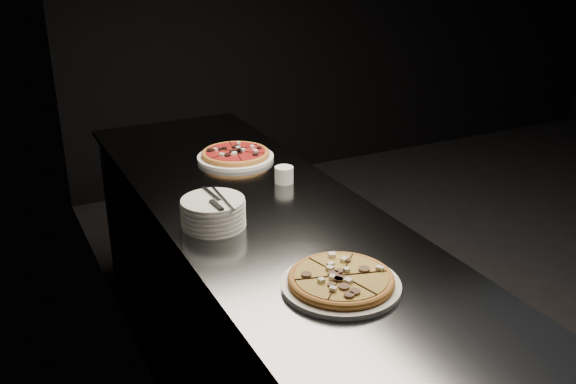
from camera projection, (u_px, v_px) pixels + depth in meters
name	position (u px, v px, depth m)	size (l,w,h in m)	color
wall_left	(151.00, 87.00, 1.98)	(0.02, 5.00, 2.80)	black
counter	(264.00, 314.00, 2.49)	(0.74, 2.44, 0.92)	#5C5F63
pizza_mushroom	(341.00, 281.00, 1.79)	(0.37, 0.37, 0.04)	white
pizza_tomato	(236.00, 155.00, 2.78)	(0.38, 0.38, 0.04)	white
plate_stack	(213.00, 212.00, 2.15)	(0.21, 0.21, 0.10)	white
cutlery	(217.00, 200.00, 2.12)	(0.08, 0.23, 0.01)	#AFB1B6
ramekin	(284.00, 174.00, 2.52)	(0.07, 0.07, 0.06)	white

